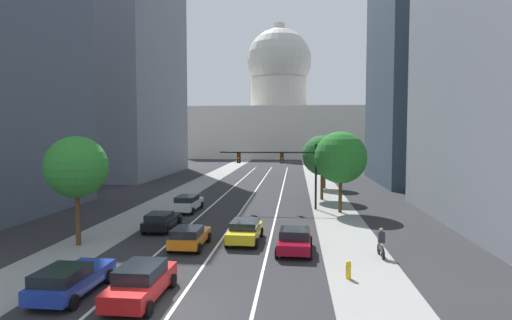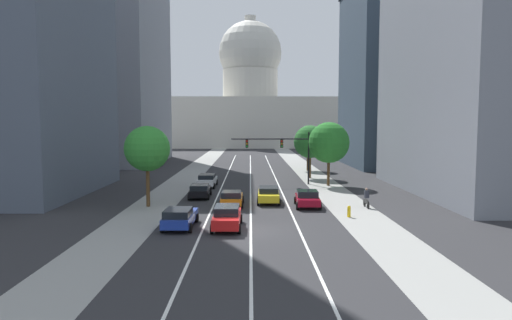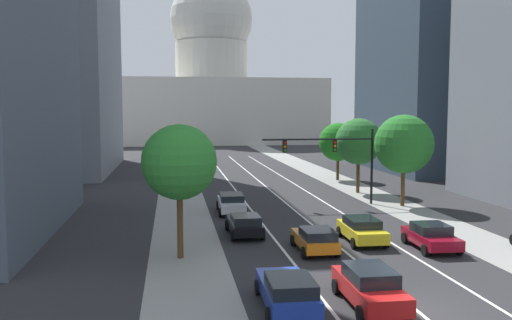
{
  "view_description": "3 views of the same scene",
  "coord_description": "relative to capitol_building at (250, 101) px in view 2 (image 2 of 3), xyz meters",
  "views": [
    {
      "loc": [
        4.94,
        -16.42,
        7.22
      ],
      "look_at": [
        2.27,
        11.77,
        5.36
      ],
      "focal_mm": 29.43,
      "sensor_mm": 36.0,
      "label": 1
    },
    {
      "loc": [
        -0.03,
        -30.2,
        7.3
      ],
      "look_at": [
        0.49,
        10.4,
        3.92
      ],
      "focal_mm": 31.86,
      "sensor_mm": 36.0,
      "label": 2
    },
    {
      "loc": [
        -9.27,
        -19.32,
        7.77
      ],
      "look_at": [
        -2.48,
        24.52,
        3.61
      ],
      "focal_mm": 38.29,
      "sensor_mm": 36.0,
      "label": 3
    }
  ],
  "objects": [
    {
      "name": "traffic_signal_mast",
      "position": [
        3.81,
        -84.12,
        -9.32
      ],
      "size": [
        9.19,
        0.39,
        6.15
      ],
      "color": "black",
      "rests_on": "ground"
    },
    {
      "name": "car_blue",
      "position": [
        -4.92,
        -106.27,
        -12.85
      ],
      "size": [
        2.16,
        4.68,
        1.44
      ],
      "rotation": [
        0.0,
        0.0,
        1.55
      ],
      "color": "#1E389E",
      "rests_on": "ground"
    },
    {
      "name": "car_yellow",
      "position": [
        1.64,
        -96.37,
        -12.84
      ],
      "size": [
        2.19,
        4.41,
        1.43
      ],
      "rotation": [
        0.0,
        0.0,
        1.54
      ],
      "color": "yellow",
      "rests_on": "ground"
    },
    {
      "name": "office_tower_near_right",
      "position": [
        24.72,
        -91.13,
        5.71
      ],
      "size": [
        16.73,
        27.03,
        38.57
      ],
      "color": "gray",
      "rests_on": "ground"
    },
    {
      "name": "street_tree_near_left",
      "position": [
        -8.9,
        -98.19,
        -8.58
      ],
      "size": [
        3.91,
        3.91,
        7.0
      ],
      "color": "#51381E",
      "rests_on": "ground"
    },
    {
      "name": "car_red",
      "position": [
        -1.64,
        -106.41,
        -12.79
      ],
      "size": [
        2.05,
        4.64,
        1.57
      ],
      "rotation": [
        0.0,
        0.0,
        1.56
      ],
      "color": "red",
      "rests_on": "ground"
    },
    {
      "name": "lane_stripe_right",
      "position": [
        3.28,
        -82.07,
        -13.6
      ],
      "size": [
        0.16,
        90.0,
        0.01
      ],
      "primitive_type": "cube",
      "color": "white",
      "rests_on": "ground"
    },
    {
      "name": "lane_stripe_left",
      "position": [
        -3.28,
        -82.07,
        -13.6
      ],
      "size": [
        0.16,
        90.0,
        0.01
      ],
      "primitive_type": "cube",
      "color": "white",
      "rests_on": "ground"
    },
    {
      "name": "street_tree_far_right",
      "position": [
        7.79,
        -78.16,
        -8.84
      ],
      "size": [
        4.3,
        4.3,
        6.93
      ],
      "color": "#51381E",
      "rests_on": "ground"
    },
    {
      "name": "car_white",
      "position": [
        -4.91,
        -86.16,
        -12.83
      ],
      "size": [
        2.15,
        4.78,
        1.46
      ],
      "rotation": [
        0.0,
        0.0,
        1.55
      ],
      "color": "silver",
      "rests_on": "ground"
    },
    {
      "name": "street_tree_mid_right",
      "position": [
        8.99,
        -85.4,
        -8.63
      ],
      "size": [
        4.69,
        4.69,
        7.34
      ],
      "color": "#51381E",
      "rests_on": "ground"
    },
    {
      "name": "cyclist",
      "position": [
        9.9,
        -99.05,
        -12.76
      ],
      "size": [
        0.37,
        1.7,
        1.72
      ],
      "rotation": [
        0.0,
        0.0,
        1.61
      ],
      "color": "black",
      "rests_on": "ground"
    },
    {
      "name": "car_black",
      "position": [
        -4.91,
        -93.6,
        -12.89
      ],
      "size": [
        2.06,
        4.51,
        1.36
      ],
      "rotation": [
        0.0,
        0.0,
        1.58
      ],
      "color": "black",
      "rests_on": "ground"
    },
    {
      "name": "street_tree_near_right",
      "position": [
        8.66,
        -69.14,
        -9.43
      ],
      "size": [
        4.18,
        4.18,
        6.28
      ],
      "color": "#51381E",
      "rests_on": "ground"
    },
    {
      "name": "car_orange",
      "position": [
        -1.64,
        -98.18,
        -12.87
      ],
      "size": [
        2.05,
        4.05,
        1.39
      ],
      "rotation": [
        0.0,
        0.0,
        1.56
      ],
      "color": "orange",
      "rests_on": "ground"
    },
    {
      "name": "office_tower_far_left",
      "position": [
        -25.45,
        -54.55,
        8.03
      ],
      "size": [
        18.23,
        27.65,
        43.22
      ],
      "color": "gray",
      "rests_on": "ground"
    },
    {
      "name": "office_tower_far_right",
      "position": [
        24.2,
        -61.35,
        1.86
      ],
      "size": [
        15.65,
        20.81,
        30.86
      ],
      "color": "#334251",
      "rests_on": "ground"
    },
    {
      "name": "lane_stripe_center",
      "position": [
        0.0,
        -82.07,
        -13.6
      ],
      "size": [
        0.16,
        90.0,
        0.01
      ],
      "primitive_type": "cube",
      "color": "white",
      "rests_on": "ground"
    },
    {
      "name": "ground_plane",
      "position": [
        0.0,
        -67.07,
        -13.61
      ],
      "size": [
        400.0,
        400.0,
        0.0
      ],
      "primitive_type": "plane",
      "color": "#2B2B2D"
    },
    {
      "name": "car_crimson",
      "position": [
        4.91,
        -98.44,
        -12.87
      ],
      "size": [
        2.24,
        4.17,
        1.42
      ],
      "rotation": [
        0.0,
        0.0,
        1.53
      ],
      "color": "maroon",
      "rests_on": "ground"
    },
    {
      "name": "sidewalk_left",
      "position": [
        -8.55,
        -72.07,
        -13.6
      ],
      "size": [
        4.0,
        130.0,
        0.01
      ],
      "primitive_type": "cube",
      "color": "gray",
      "rests_on": "ground"
    },
    {
      "name": "capitol_building",
      "position": [
        0.0,
        0.0,
        0.0
      ],
      "size": [
        49.97,
        23.04,
        38.73
      ],
      "color": "beige",
      "rests_on": "ground"
    },
    {
      "name": "fire_hydrant",
      "position": [
        7.58,
        -102.87,
        -13.15
      ],
      "size": [
        0.26,
        0.35,
        0.91
      ],
      "color": "yellow",
      "rests_on": "ground"
    },
    {
      "name": "sidewalk_right",
      "position": [
        8.55,
        -72.07,
        -13.6
      ],
      "size": [
        4.0,
        130.0,
        0.01
      ],
      "primitive_type": "cube",
      "color": "gray",
      "rests_on": "ground"
    }
  ]
}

